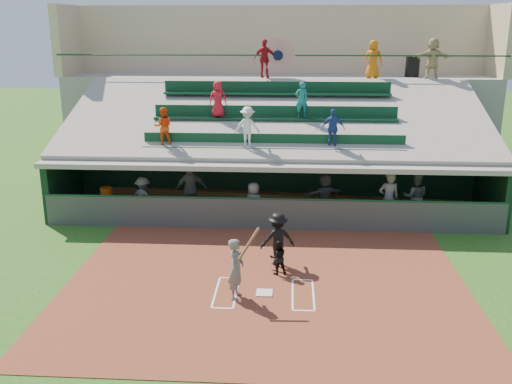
# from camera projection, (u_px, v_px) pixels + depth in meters

# --- Properties ---
(ground) EXTENTS (100.00, 100.00, 0.00)m
(ground) POSITION_uv_depth(u_px,v_px,m) (264.00, 294.00, 15.17)
(ground) COLOR #265417
(ground) RESTS_ON ground
(dirt_slab) EXTENTS (11.00, 9.00, 0.02)m
(dirt_slab) POSITION_uv_depth(u_px,v_px,m) (265.00, 285.00, 15.65)
(dirt_slab) COLOR brown
(dirt_slab) RESTS_ON ground
(home_plate) EXTENTS (0.43, 0.43, 0.03)m
(home_plate) POSITION_uv_depth(u_px,v_px,m) (264.00, 293.00, 15.16)
(home_plate) COLOR white
(home_plate) RESTS_ON dirt_slab
(batters_box_chalk) EXTENTS (2.65, 1.85, 0.01)m
(batters_box_chalk) POSITION_uv_depth(u_px,v_px,m) (264.00, 293.00, 15.16)
(batters_box_chalk) COLOR white
(batters_box_chalk) RESTS_ON dirt_slab
(dugout_floor) EXTENTS (16.00, 3.50, 0.04)m
(dugout_floor) POSITION_uv_depth(u_px,v_px,m) (273.00, 213.00, 21.63)
(dugout_floor) COLOR gray
(dugout_floor) RESTS_ON ground
(concourse_slab) EXTENTS (20.00, 3.00, 4.60)m
(concourse_slab) POSITION_uv_depth(u_px,v_px,m) (278.00, 124.00, 27.45)
(concourse_slab) COLOR gray
(concourse_slab) RESTS_ON ground
(grandstand) EXTENTS (20.40, 10.40, 7.80)m
(grandstand) POSITION_uv_depth(u_px,v_px,m) (276.00, 136.00, 24.60)
(grandstand) COLOR #454A46
(grandstand) RESTS_ON ground
(batter_at_plate) EXTENTS (0.87, 0.74, 1.95)m
(batter_at_plate) POSITION_uv_depth(u_px,v_px,m) (236.00, 268.00, 14.71)
(batter_at_plate) COLOR #595C57
(batter_at_plate) RESTS_ON dirt_slab
(catcher) EXTENTS (0.57, 0.49, 1.01)m
(catcher) POSITION_uv_depth(u_px,v_px,m) (278.00, 257.00, 16.22)
(catcher) COLOR black
(catcher) RESTS_ON dirt_slab
(home_umpire) EXTENTS (1.16, 0.86, 1.60)m
(home_umpire) POSITION_uv_depth(u_px,v_px,m) (278.00, 239.00, 16.80)
(home_umpire) COLOR black
(home_umpire) RESTS_ON dirt_slab
(dugout_bench) EXTENTS (14.65, 1.99, 0.44)m
(dugout_bench) POSITION_uv_depth(u_px,v_px,m) (272.00, 198.00, 22.64)
(dugout_bench) COLOR brown
(dugout_bench) RESTS_ON dugout_floor
(white_table) EXTENTS (0.86, 0.73, 0.65)m
(white_table) POSITION_uv_depth(u_px,v_px,m) (107.00, 208.00, 21.17)
(white_table) COLOR silver
(white_table) RESTS_ON dugout_floor
(water_cooler) EXTENTS (0.44, 0.44, 0.44)m
(water_cooler) POSITION_uv_depth(u_px,v_px,m) (106.00, 193.00, 21.06)
(water_cooler) COLOR #E5510D
(water_cooler) RESTS_ON white_table
(dugout_player_a) EXTENTS (1.15, 0.92, 1.55)m
(dugout_player_a) POSITION_uv_depth(u_px,v_px,m) (143.00, 198.00, 20.82)
(dugout_player_a) COLOR #575A55
(dugout_player_a) RESTS_ON dugout_floor
(dugout_player_b) EXTENTS (1.26, 0.82, 2.00)m
(dugout_player_b) POSITION_uv_depth(u_px,v_px,m) (191.00, 190.00, 21.05)
(dugout_player_b) COLOR #575954
(dugout_player_b) RESTS_ON dugout_floor
(dugout_player_c) EXTENTS (0.90, 0.79, 1.55)m
(dugout_player_c) POSITION_uv_depth(u_px,v_px,m) (253.00, 204.00, 20.12)
(dugout_player_c) COLOR #555752
(dugout_player_c) RESTS_ON dugout_floor
(dugout_player_d) EXTENTS (1.58, 1.02, 1.63)m
(dugout_player_d) POSITION_uv_depth(u_px,v_px,m) (325.00, 195.00, 20.97)
(dugout_player_d) COLOR #51534F
(dugout_player_d) RESTS_ON dugout_floor
(dugout_player_e) EXTENTS (0.75, 0.53, 1.97)m
(dugout_player_e) POSITION_uv_depth(u_px,v_px,m) (389.00, 199.00, 19.93)
(dugout_player_e) COLOR #585A55
(dugout_player_e) RESTS_ON dugout_floor
(dugout_player_f) EXTENTS (0.95, 0.78, 1.80)m
(dugout_player_f) POSITION_uv_depth(u_px,v_px,m) (415.00, 197.00, 20.49)
(dugout_player_f) COLOR #51534E
(dugout_player_f) RESTS_ON dugout_floor
(trash_bin) EXTENTS (0.63, 0.63, 0.94)m
(trash_bin) POSITION_uv_depth(u_px,v_px,m) (412.00, 66.00, 25.95)
(trash_bin) COLOR black
(trash_bin) RESTS_ON concourse_slab
(concourse_staff_a) EXTENTS (1.04, 0.55, 1.69)m
(concourse_staff_a) POSITION_uv_depth(u_px,v_px,m) (265.00, 59.00, 25.19)
(concourse_staff_a) COLOR #B4141D
(concourse_staff_a) RESTS_ON concourse_slab
(concourse_staff_b) EXTENTS (0.94, 0.77, 1.67)m
(concourse_staff_b) POSITION_uv_depth(u_px,v_px,m) (373.00, 59.00, 25.13)
(concourse_staff_b) COLOR #D2660C
(concourse_staff_b) RESTS_ON concourse_slab
(concourse_staff_c) EXTENTS (1.68, 0.67, 1.77)m
(concourse_staff_c) POSITION_uv_depth(u_px,v_px,m) (433.00, 58.00, 24.86)
(concourse_staff_c) COLOR tan
(concourse_staff_c) RESTS_ON concourse_slab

